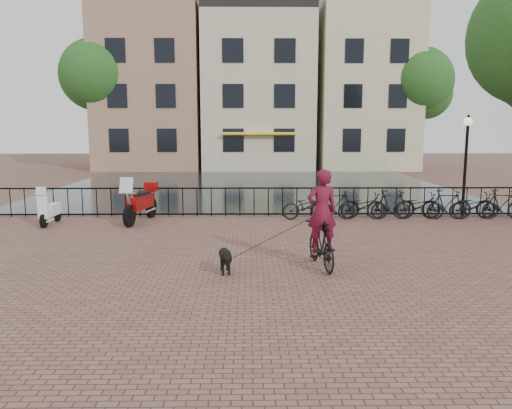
{
  "coord_description": "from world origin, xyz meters",
  "views": [
    {
      "loc": [
        -0.17,
        -9.28,
        3.12
      ],
      "look_at": [
        0.0,
        3.0,
        1.2
      ],
      "focal_mm": 35.0,
      "sensor_mm": 36.0,
      "label": 1
    }
  ],
  "objects_px": {
    "dog": "(225,260)",
    "motorcycle": "(140,198)",
    "cyclist": "(322,225)",
    "scooter": "(50,204)",
    "lamp_post": "(466,149)"
  },
  "relations": [
    {
      "from": "scooter",
      "to": "cyclist",
      "type": "bearing_deg",
      "value": -32.66
    },
    {
      "from": "cyclist",
      "to": "motorcycle",
      "type": "height_order",
      "value": "cyclist"
    },
    {
      "from": "motorcycle",
      "to": "scooter",
      "type": "relative_size",
      "value": 1.62
    },
    {
      "from": "lamp_post",
      "to": "dog",
      "type": "xyz_separation_m",
      "value": [
        -7.89,
        -6.46,
        -2.09
      ]
    },
    {
      "from": "motorcycle",
      "to": "scooter",
      "type": "xyz_separation_m",
      "value": [
        -2.82,
        -0.38,
        -0.14
      ]
    },
    {
      "from": "dog",
      "to": "scooter",
      "type": "height_order",
      "value": "scooter"
    },
    {
      "from": "lamp_post",
      "to": "scooter",
      "type": "distance_m",
      "value": 13.92
    },
    {
      "from": "lamp_post",
      "to": "motorcycle",
      "type": "bearing_deg",
      "value": -176.88
    },
    {
      "from": "dog",
      "to": "motorcycle",
      "type": "relative_size",
      "value": 0.38
    },
    {
      "from": "cyclist",
      "to": "motorcycle",
      "type": "distance_m",
      "value": 7.55
    },
    {
      "from": "lamp_post",
      "to": "motorcycle",
      "type": "relative_size",
      "value": 1.49
    },
    {
      "from": "cyclist",
      "to": "dog",
      "type": "distance_m",
      "value": 2.26
    },
    {
      "from": "cyclist",
      "to": "dog",
      "type": "xyz_separation_m",
      "value": [
        -2.12,
        -0.38,
        -0.69
      ]
    },
    {
      "from": "dog",
      "to": "scooter",
      "type": "xyz_separation_m",
      "value": [
        -5.88,
        5.48,
        0.37
      ]
    },
    {
      "from": "dog",
      "to": "motorcycle",
      "type": "xyz_separation_m",
      "value": [
        -3.07,
        5.86,
        0.51
      ]
    }
  ]
}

